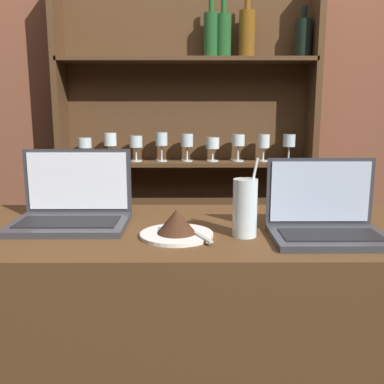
% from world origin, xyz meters
% --- Properties ---
extents(bar_counter, '(1.70, 0.60, 1.02)m').
position_xyz_m(bar_counter, '(0.00, 0.30, 0.51)').
color(bar_counter, '#4C3019').
rests_on(bar_counter, ground_plane).
extents(back_wall, '(7.00, 0.06, 2.70)m').
position_xyz_m(back_wall, '(0.00, 1.33, 1.35)').
color(back_wall, brown).
rests_on(back_wall, ground_plane).
extents(back_shelf, '(1.27, 0.18, 2.00)m').
position_xyz_m(back_shelf, '(-0.02, 1.26, 1.06)').
color(back_shelf, '#472D19').
rests_on(back_shelf, ground_plane).
extents(laptop_near, '(0.34, 0.24, 0.22)m').
position_xyz_m(laptop_near, '(-0.38, 0.34, 1.07)').
color(laptop_near, '#333338').
rests_on(laptop_near, bar_counter).
extents(laptop_far, '(0.30, 0.21, 0.21)m').
position_xyz_m(laptop_far, '(0.34, 0.20, 1.07)').
color(laptop_far, '#333338').
rests_on(laptop_far, bar_counter).
extents(cake_plate, '(0.20, 0.20, 0.08)m').
position_xyz_m(cake_plate, '(-0.06, 0.20, 1.05)').
color(cake_plate, silver).
rests_on(cake_plate, bar_counter).
extents(water_glass, '(0.07, 0.07, 0.22)m').
position_xyz_m(water_glass, '(0.12, 0.21, 1.10)').
color(water_glass, silver).
rests_on(water_glass, bar_counter).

